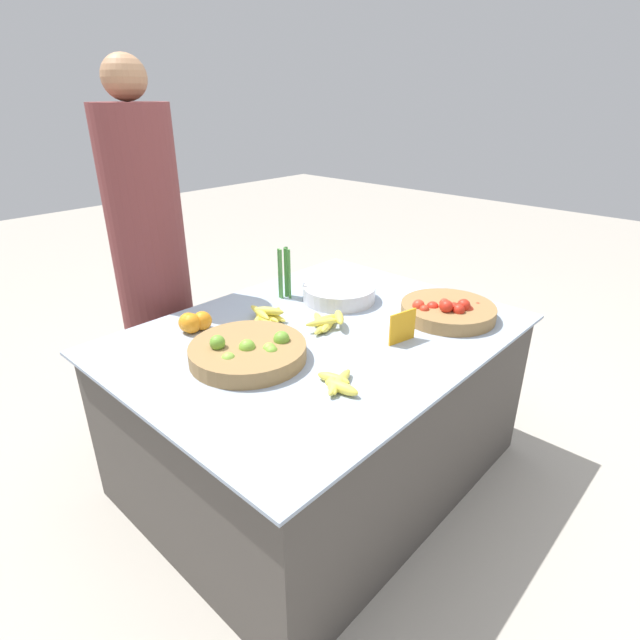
{
  "coord_description": "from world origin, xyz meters",
  "views": [
    {
      "loc": [
        -1.23,
        -1.14,
        1.46
      ],
      "look_at": [
        0.0,
        0.0,
        0.69
      ],
      "focal_mm": 28.0,
      "sensor_mm": 36.0,
      "label": 1
    }
  ],
  "objects_px": {
    "price_sign": "(402,327)",
    "vendor_person": "(153,274)",
    "lime_bowl": "(248,352)",
    "metal_bowl": "(339,293)",
    "tomato_basket": "(449,310)"
  },
  "relations": [
    {
      "from": "tomato_basket",
      "to": "vendor_person",
      "type": "distance_m",
      "value": 1.26
    },
    {
      "from": "lime_bowl",
      "to": "metal_bowl",
      "type": "relative_size",
      "value": 1.26
    },
    {
      "from": "price_sign",
      "to": "vendor_person",
      "type": "bearing_deg",
      "value": 121.01
    },
    {
      "from": "metal_bowl",
      "to": "vendor_person",
      "type": "bearing_deg",
      "value": 128.3
    },
    {
      "from": "lime_bowl",
      "to": "vendor_person",
      "type": "distance_m",
      "value": 0.77
    },
    {
      "from": "metal_bowl",
      "to": "lime_bowl",
      "type": "bearing_deg",
      "value": -168.37
    },
    {
      "from": "tomato_basket",
      "to": "price_sign",
      "type": "bearing_deg",
      "value": 177.03
    },
    {
      "from": "lime_bowl",
      "to": "price_sign",
      "type": "bearing_deg",
      "value": -33.13
    },
    {
      "from": "price_sign",
      "to": "vendor_person",
      "type": "height_order",
      "value": "vendor_person"
    },
    {
      "from": "vendor_person",
      "to": "lime_bowl",
      "type": "bearing_deg",
      "value": -97.65
    },
    {
      "from": "tomato_basket",
      "to": "price_sign",
      "type": "xyz_separation_m",
      "value": [
        -0.3,
        0.02,
        0.03
      ]
    },
    {
      "from": "metal_bowl",
      "to": "tomato_basket",
      "type": "bearing_deg",
      "value": -70.6
    },
    {
      "from": "lime_bowl",
      "to": "vendor_person",
      "type": "height_order",
      "value": "vendor_person"
    },
    {
      "from": "lime_bowl",
      "to": "vendor_person",
      "type": "relative_size",
      "value": 0.24
    },
    {
      "from": "tomato_basket",
      "to": "vendor_person",
      "type": "xyz_separation_m",
      "value": [
        -0.66,
        1.08,
        0.07
      ]
    }
  ]
}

